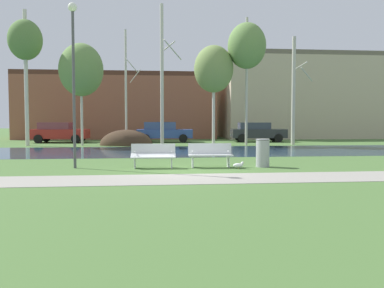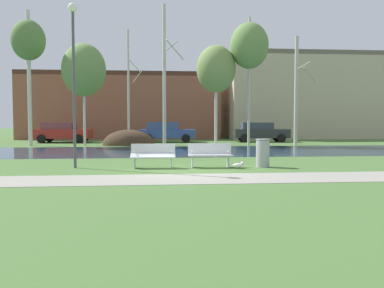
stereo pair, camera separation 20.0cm
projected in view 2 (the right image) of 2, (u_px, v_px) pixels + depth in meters
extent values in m
plane|color=#476B33|center=(171.00, 150.00, 24.22)|extent=(120.00, 120.00, 0.00)
cube|color=gray|center=(189.00, 179.00, 12.38)|extent=(60.00, 2.18, 0.01)
cube|color=#284256|center=(172.00, 151.00, 23.10)|extent=(80.00, 7.84, 0.01)
ellipsoid|color=#423021|center=(129.00, 145.00, 28.70)|extent=(3.59, 2.62, 2.09)
cube|color=silver|center=(153.00, 156.00, 15.06)|extent=(1.61, 0.52, 0.17)
cube|color=silver|center=(153.00, 149.00, 15.33)|extent=(1.60, 0.13, 0.40)
cube|color=silver|center=(135.00, 162.00, 15.09)|extent=(0.05, 0.43, 0.45)
cube|color=silver|center=(171.00, 162.00, 15.18)|extent=(0.05, 0.43, 0.45)
cylinder|color=silver|center=(135.00, 152.00, 15.03)|extent=(0.05, 0.28, 0.04)
cylinder|color=silver|center=(171.00, 152.00, 15.12)|extent=(0.05, 0.28, 0.04)
cube|color=silver|center=(210.00, 155.00, 15.26)|extent=(1.61, 0.53, 0.05)
cube|color=silver|center=(210.00, 149.00, 15.53)|extent=(1.60, 0.13, 0.40)
cube|color=silver|center=(192.00, 161.00, 15.29)|extent=(0.05, 0.43, 0.45)
cube|color=silver|center=(228.00, 161.00, 15.38)|extent=(0.05, 0.43, 0.45)
cylinder|color=silver|center=(192.00, 151.00, 15.23)|extent=(0.05, 0.28, 0.04)
cylinder|color=silver|center=(228.00, 151.00, 15.32)|extent=(0.05, 0.28, 0.04)
cylinder|color=#999B9E|center=(263.00, 153.00, 15.46)|extent=(0.49, 0.49, 1.03)
torus|color=#5B5D5E|center=(263.00, 140.00, 15.43)|extent=(0.52, 0.52, 0.04)
ellipsoid|color=white|center=(238.00, 165.00, 14.90)|extent=(0.36, 0.16, 0.16)
sphere|color=white|center=(242.00, 163.00, 14.91)|extent=(0.11, 0.11, 0.11)
cone|color=gold|center=(244.00, 163.00, 14.92)|extent=(0.06, 0.04, 0.04)
cylinder|color=gold|center=(238.00, 168.00, 14.88)|extent=(0.01, 0.01, 0.10)
cylinder|color=gold|center=(238.00, 167.00, 14.94)|extent=(0.01, 0.01, 0.10)
cylinder|color=#4C4C51|center=(74.00, 91.00, 15.01)|extent=(0.10, 0.10, 5.55)
sphere|color=white|center=(73.00, 7.00, 14.84)|extent=(0.32, 0.32, 0.32)
cylinder|color=beige|center=(29.00, 78.00, 27.70)|extent=(0.25, 0.25, 8.88)
ellipsoid|color=#567A3D|center=(28.00, 40.00, 27.56)|extent=(2.19, 2.19, 2.63)
cylinder|color=beige|center=(84.00, 97.00, 27.90)|extent=(0.16, 0.16, 6.42)
ellipsoid|color=#668947|center=(84.00, 70.00, 27.80)|extent=(2.90, 2.90, 3.47)
cylinder|color=beige|center=(128.00, 87.00, 28.82)|extent=(0.15, 0.15, 7.85)
cylinder|color=beige|center=(138.00, 76.00, 29.25)|extent=(0.79, 1.11, 0.83)
cylinder|color=beige|center=(135.00, 66.00, 28.32)|extent=(0.79, 0.77, 0.82)
cylinder|color=beige|center=(164.00, 75.00, 27.79)|extent=(0.23, 0.23, 9.29)
cylinder|color=beige|center=(172.00, 46.00, 28.08)|extent=(0.75, 1.05, 0.50)
cylinder|color=beige|center=(175.00, 50.00, 27.07)|extent=(1.25, 1.22, 1.13)
cylinder|color=beige|center=(216.00, 96.00, 28.48)|extent=(0.20, 0.20, 6.59)
ellipsoid|color=olive|center=(216.00, 69.00, 28.37)|extent=(2.65, 2.65, 3.18)
cylinder|color=#BCB7A8|center=(249.00, 82.00, 28.29)|extent=(0.17, 0.17, 8.56)
ellipsoid|color=#668947|center=(249.00, 46.00, 28.15)|extent=(2.56, 2.56, 3.08)
cylinder|color=#BCB7A8|center=(296.00, 91.00, 28.65)|extent=(0.25, 0.25, 7.36)
cylinder|color=#BCB7A8|center=(302.00, 66.00, 28.97)|extent=(0.79, 1.09, 0.58)
cylinder|color=#BCB7A8|center=(309.00, 74.00, 27.97)|extent=(1.32, 1.29, 0.84)
cube|color=maroon|center=(64.00, 134.00, 31.74)|extent=(4.22, 2.18, 0.69)
cube|color=brown|center=(59.00, 126.00, 31.70)|extent=(2.40, 1.82, 0.51)
cylinder|color=black|center=(84.00, 138.00, 32.74)|extent=(0.65, 0.27, 0.64)
cylinder|color=black|center=(79.00, 139.00, 30.85)|extent=(0.65, 0.27, 0.64)
cylinder|color=black|center=(50.00, 138.00, 32.67)|extent=(0.65, 0.27, 0.64)
cylinder|color=black|center=(41.00, 139.00, 30.79)|extent=(0.65, 0.27, 0.64)
cube|color=#2D4793|center=(168.00, 134.00, 32.37)|extent=(4.36, 2.11, 0.66)
cube|color=#32457F|center=(163.00, 126.00, 32.32)|extent=(2.48, 1.76, 0.57)
cylinder|color=black|center=(186.00, 137.00, 33.32)|extent=(0.65, 0.27, 0.64)
cylinder|color=black|center=(186.00, 138.00, 31.52)|extent=(0.65, 0.27, 0.64)
cylinder|color=black|center=(150.00, 137.00, 33.26)|extent=(0.65, 0.27, 0.64)
cylinder|color=black|center=(148.00, 138.00, 31.45)|extent=(0.65, 0.27, 0.64)
cube|color=#282B30|center=(261.00, 133.00, 32.66)|extent=(4.31, 2.04, 0.67)
cube|color=#2F3648|center=(257.00, 126.00, 32.61)|extent=(2.46, 1.70, 0.51)
cylinder|color=black|center=(276.00, 137.00, 33.58)|extent=(0.65, 0.27, 0.64)
cylinder|color=black|center=(281.00, 138.00, 31.84)|extent=(0.65, 0.27, 0.64)
cylinder|color=black|center=(242.00, 137.00, 33.51)|extent=(0.65, 0.27, 0.64)
cylinder|color=black|center=(245.00, 138.00, 31.77)|extent=(0.65, 0.27, 0.64)
cube|color=brown|center=(122.00, 108.00, 39.57)|extent=(17.68, 6.62, 5.54)
cube|color=#4E2C21|center=(121.00, 77.00, 39.40)|extent=(17.68, 6.62, 0.40)
cube|color=#BCAD8E|center=(300.00, 99.00, 39.94)|extent=(14.09, 7.34, 7.35)
cube|color=#675F4E|center=(300.00, 58.00, 39.71)|extent=(14.09, 7.34, 0.40)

